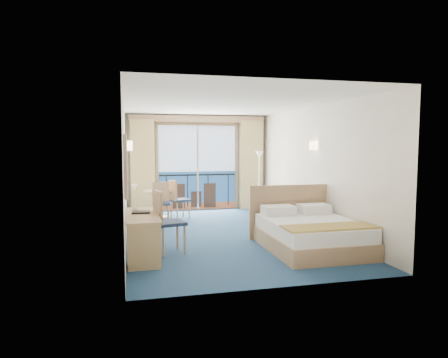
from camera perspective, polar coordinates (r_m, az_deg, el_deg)
floor at (r=8.47m, az=0.01°, el=-7.80°), size 6.50×6.50×0.00m
room_walls at (r=8.26m, az=0.01°, el=4.31°), size 4.04×6.54×2.72m
balcony_door at (r=11.44m, az=-3.82°, el=1.31°), size 2.36×0.03×2.52m
curtain_left at (r=11.12m, az=-11.55°, el=1.80°), size 0.65×0.22×2.55m
curtain_right at (r=11.65m, az=3.88°, el=2.03°), size 0.65×0.22×2.55m
pelmet at (r=11.32m, az=-3.72°, el=8.55°), size 3.80×0.25×0.18m
mirror at (r=6.54m, az=-13.85°, el=1.99°), size 0.05×1.25×0.95m
wall_print at (r=8.48m, az=-13.80°, el=2.98°), size 0.04×0.42×0.52m
sconce_left at (r=7.43m, az=-13.62°, el=4.65°), size 0.18×0.18×0.18m
sconce_right at (r=8.78m, az=12.68°, el=4.70°), size 0.18×0.18×0.18m
bed at (r=7.37m, az=12.16°, el=-7.49°), size 1.69×2.01×1.06m
nightstand at (r=8.82m, az=11.50°, el=-5.45°), size 0.45×0.42×0.58m
phone at (r=8.81m, az=11.75°, el=-3.28°), size 0.19×0.15×0.08m
armchair at (r=10.19m, az=6.82°, el=-3.50°), size 1.06×1.08×0.76m
floor_lamp at (r=11.04m, az=5.06°, el=1.88°), size 0.23×0.23×1.69m
desk at (r=6.43m, az=-11.43°, el=-8.40°), size 0.53×1.53×0.72m
desk_chair at (r=6.93m, az=-8.43°, el=-5.53°), size 0.57×0.56×1.09m
folder at (r=6.89m, az=-11.75°, el=-4.66°), size 0.32×0.25×0.03m
desk_lamp at (r=7.21m, az=-12.64°, el=-1.77°), size 0.12×0.12×0.43m
round_table at (r=10.33m, az=-9.26°, el=-2.58°), size 0.77×0.77×0.70m
table_chair_a at (r=10.12m, az=-6.72°, el=-2.58°), size 0.54×0.53×0.97m
table_chair_b at (r=9.76m, az=-9.00°, el=-2.93°), size 0.43×0.44×0.96m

